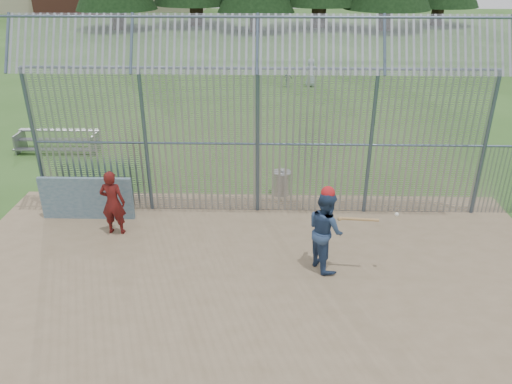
{
  "coord_description": "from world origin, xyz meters",
  "views": [
    {
      "loc": [
        0.3,
        -9.02,
        6.61
      ],
      "look_at": [
        0.0,
        2.0,
        1.3
      ],
      "focal_mm": 35.0,
      "sensor_mm": 36.0,
      "label": 1
    }
  ],
  "objects_px": {
    "dugout_wall": "(87,198)",
    "onlooker": "(113,203)",
    "trash_can": "(282,183)",
    "bleacher": "(58,141)",
    "batter": "(325,230)"
  },
  "relations": [
    {
      "from": "onlooker",
      "to": "trash_can",
      "type": "bearing_deg",
      "value": -147.98
    },
    {
      "from": "dugout_wall",
      "to": "onlooker",
      "type": "xyz_separation_m",
      "value": [
        0.96,
        -0.76,
        0.27
      ]
    },
    {
      "from": "batter",
      "to": "trash_can",
      "type": "bearing_deg",
      "value": -11.07
    },
    {
      "from": "dugout_wall",
      "to": "onlooker",
      "type": "height_order",
      "value": "onlooker"
    },
    {
      "from": "onlooker",
      "to": "trash_can",
      "type": "relative_size",
      "value": 2.11
    },
    {
      "from": "bleacher",
      "to": "dugout_wall",
      "type": "bearing_deg",
      "value": -61.02
    },
    {
      "from": "dugout_wall",
      "to": "bleacher",
      "type": "relative_size",
      "value": 0.83
    },
    {
      "from": "onlooker",
      "to": "trash_can",
      "type": "height_order",
      "value": "onlooker"
    },
    {
      "from": "dugout_wall",
      "to": "trash_can",
      "type": "xyz_separation_m",
      "value": [
        5.31,
        1.66,
        -0.24
      ]
    },
    {
      "from": "dugout_wall",
      "to": "trash_can",
      "type": "relative_size",
      "value": 3.05
    },
    {
      "from": "trash_can",
      "to": "onlooker",
      "type": "bearing_deg",
      "value": -150.94
    },
    {
      "from": "trash_can",
      "to": "bleacher",
      "type": "xyz_separation_m",
      "value": [
        -8.1,
        3.4,
        0.03
      ]
    },
    {
      "from": "dugout_wall",
      "to": "bleacher",
      "type": "distance_m",
      "value": 5.78
    },
    {
      "from": "onlooker",
      "to": "dugout_wall",
      "type": "bearing_deg",
      "value": -35.26
    },
    {
      "from": "onlooker",
      "to": "batter",
      "type": "bearing_deg",
      "value": 167.93
    }
  ]
}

